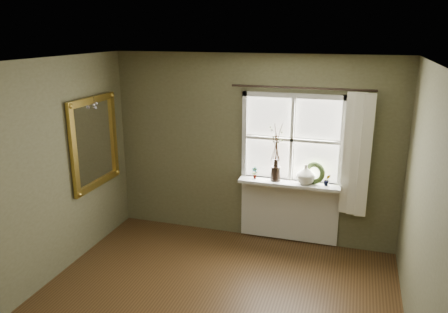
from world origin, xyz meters
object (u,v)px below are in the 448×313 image
at_px(wreath, 314,175).
at_px(gilt_mirror, 95,142).
at_px(dark_jug, 276,174).
at_px(cream_vase, 306,174).

xyz_separation_m(wreath, gilt_mirror, (-2.84, -0.72, 0.42)).
bearing_deg(dark_jug, gilt_mirror, -163.75).
relative_size(wreath, gilt_mirror, 0.24).
height_order(cream_vase, wreath, wreath).
bearing_deg(cream_vase, gilt_mirror, -166.04).
bearing_deg(cream_vase, wreath, 20.39).
distance_m(dark_jug, gilt_mirror, 2.46).
height_order(dark_jug, wreath, wreath).
xyz_separation_m(cream_vase, wreath, (0.11, 0.04, -0.02)).
bearing_deg(dark_jug, cream_vase, 0.00).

